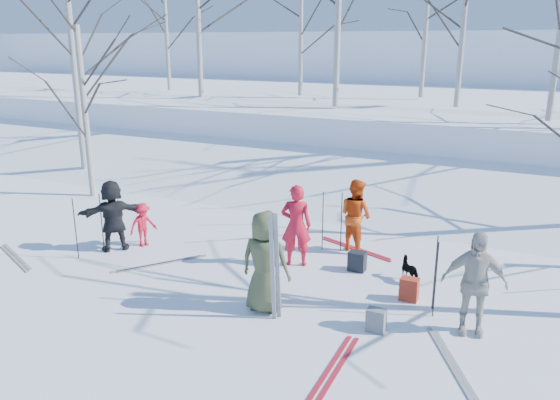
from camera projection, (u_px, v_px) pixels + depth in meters
The scene contains 34 objects.
ground at pixel (245, 285), 10.40m from camera, with size 120.00×120.00×0.00m, color white.
snow_ramp at pixel (361, 191), 16.39m from camera, with size 70.00×9.50×1.40m, color white.
snow_plateau at pixel (431, 120), 24.75m from camera, with size 70.00×18.00×2.20m, color white.
far_hill at pixel (486, 74), 42.55m from camera, with size 90.00×30.00×6.00m, color white.
skier_olive_center at pixel (265, 262), 9.21m from camera, with size 0.87×0.57×1.78m, color #41482B.
skier_red_north at pixel (296, 225), 11.13m from camera, with size 0.63×0.41×1.72m, color red.
skier_redor_behind at pixel (356, 215), 11.93m from camera, with size 0.79×0.61×1.62m, color #D34710.
skier_red_seated at pixel (143, 225), 12.27m from camera, with size 0.65×0.37×1.01m, color red.
skier_cream_east at pixel (474, 283), 8.50m from camera, with size 1.00×0.42×1.70m, color beige.
skier_grey_west at pixel (113, 215), 11.95m from camera, with size 1.48×0.47×1.60m, color black.
dog at pixel (411, 270), 10.52m from camera, with size 0.25×0.55×0.46m, color black.
upright_ski_left at pixel (272, 268), 8.83m from camera, with size 0.07×0.02×1.90m, color silver.
upright_ski_right at pixel (277, 267), 8.85m from camera, with size 0.07×0.02×1.90m, color silver.
ski_pair_a at pixel (333, 369), 7.72m from camera, with size 0.25×1.90×0.02m, color maroon, non-canonical shape.
ski_pair_b at pixel (452, 363), 7.88m from camera, with size 1.08×1.77×0.02m, color silver, non-canonical shape.
ski_pair_c at pixel (356, 249), 12.20m from camera, with size 1.85×0.84×0.02m, color maroon, non-canonical shape.
ski_pair_d at pixel (160, 264), 11.38m from camera, with size 1.27×1.66×0.02m, color silver, non-canonical shape.
ski_pair_e at pixel (15, 257), 11.70m from camera, with size 1.82×0.93×0.02m, color silver, non-canonical shape.
ski_pole_a at pixel (436, 280), 9.04m from camera, with size 0.02×0.02×1.34m, color black.
ski_pole_b at pixel (341, 222), 11.93m from camera, with size 0.02×0.02×1.34m, color black.
ski_pole_c at pixel (75, 229), 11.50m from camera, with size 0.02×0.02×1.34m, color black.
ski_pole_d at pixel (323, 221), 11.99m from camera, with size 0.02×0.02×1.34m, color black.
ski_pole_e at pixel (102, 223), 11.83m from camera, with size 0.02×0.02×1.34m, color black.
ski_pole_f at pixel (435, 273), 9.31m from camera, with size 0.02×0.02×1.34m, color black.
backpack_red at pixel (409, 289), 9.75m from camera, with size 0.32×0.22×0.42m, color #A72C19.
backpack_grey at pixel (376, 320), 8.71m from camera, with size 0.30×0.20×0.38m, color slate.
backpack_dark at pixel (357, 261), 11.01m from camera, with size 0.34×0.24×0.40m, color black.
birch_plateau_b at pixel (301, 36), 22.97m from camera, with size 4.05×4.05×4.93m, color silver, non-canonical shape.
birch_plateau_d at pixel (166, 32), 25.44m from camera, with size 4.33×4.33×5.33m, color silver, non-canonical shape.
birch_plateau_e at pixel (463, 24), 18.76m from camera, with size 4.56×4.56×5.66m, color silver, non-canonical shape.
birch_plateau_f at pixel (197, 4), 22.17m from camera, with size 5.80×5.80×7.43m, color silver, non-canonical shape.
birch_plateau_h at pixel (426, 20), 22.08m from camera, with size 4.94×4.94×6.20m, color silver, non-canonical shape.
birch_edge_a at pixel (85, 114), 15.73m from camera, with size 4.04×4.04×4.91m, color silver, non-canonical shape.
birch_edge_d at pixel (75, 76), 17.77m from camera, with size 5.34×5.34×6.77m, color silver, non-canonical shape.
Camera 1 is at (4.81, -8.25, 4.48)m, focal length 35.00 mm.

